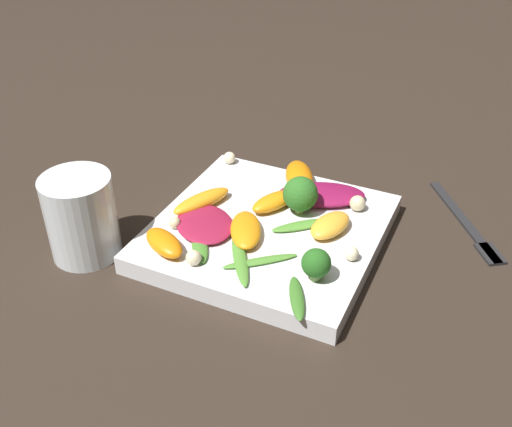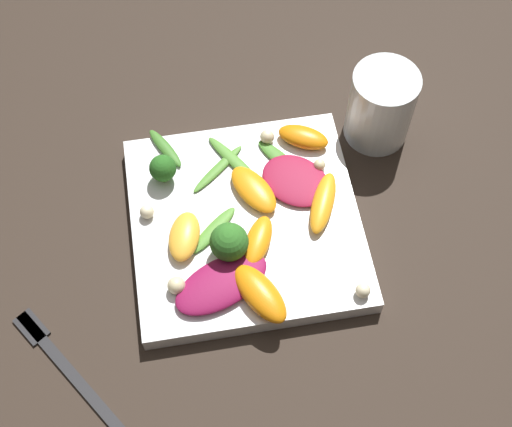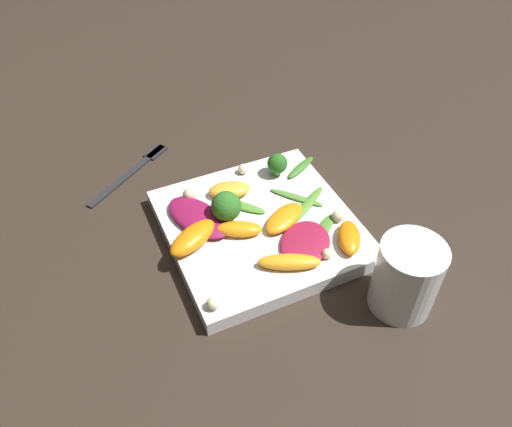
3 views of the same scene
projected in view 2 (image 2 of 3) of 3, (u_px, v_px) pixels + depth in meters
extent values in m
plane|color=#2D231C|center=(246.00, 228.00, 0.78)|extent=(2.40, 2.40, 0.00)
cube|color=white|center=(245.00, 223.00, 0.78)|extent=(0.24, 0.24, 0.02)
cylinder|color=white|center=(381.00, 106.00, 0.81)|extent=(0.08, 0.08, 0.09)
cube|color=#262628|center=(70.00, 372.00, 0.70)|extent=(0.11, 0.15, 0.01)
cube|color=#262628|center=(31.00, 327.00, 0.72)|extent=(0.04, 0.04, 0.01)
ellipsoid|color=maroon|center=(221.00, 283.00, 0.72)|extent=(0.12, 0.09, 0.01)
ellipsoid|color=maroon|center=(296.00, 181.00, 0.78)|extent=(0.10, 0.10, 0.01)
ellipsoid|color=orange|center=(257.00, 294.00, 0.71)|extent=(0.06, 0.08, 0.02)
ellipsoid|color=orange|center=(322.00, 199.00, 0.77)|extent=(0.05, 0.08, 0.02)
ellipsoid|color=orange|center=(258.00, 241.00, 0.74)|extent=(0.05, 0.07, 0.02)
ellipsoid|color=#FCAD33|center=(184.00, 236.00, 0.74)|extent=(0.05, 0.06, 0.02)
ellipsoid|color=orange|center=(254.00, 189.00, 0.77)|extent=(0.06, 0.08, 0.02)
ellipsoid|color=orange|center=(303.00, 137.00, 0.81)|extent=(0.06, 0.05, 0.02)
cylinder|color=#84AD5B|center=(164.00, 175.00, 0.79)|extent=(0.01, 0.01, 0.01)
sphere|color=#26601E|center=(163.00, 168.00, 0.77)|extent=(0.03, 0.03, 0.03)
cylinder|color=#7A9E51|center=(230.00, 250.00, 0.74)|extent=(0.01, 0.01, 0.01)
sphere|color=#2D6B23|center=(229.00, 242.00, 0.72)|extent=(0.04, 0.04, 0.04)
ellipsoid|color=#518E33|center=(218.00, 169.00, 0.79)|extent=(0.07, 0.06, 0.00)
ellipsoid|color=#518E33|center=(213.00, 230.00, 0.76)|extent=(0.06, 0.06, 0.01)
ellipsoid|color=#518E33|center=(235.00, 162.00, 0.80)|extent=(0.06, 0.08, 0.01)
ellipsoid|color=#47842D|center=(279.00, 158.00, 0.80)|extent=(0.05, 0.06, 0.01)
ellipsoid|color=#3D7528|center=(165.00, 148.00, 0.81)|extent=(0.04, 0.06, 0.01)
sphere|color=beige|center=(267.00, 137.00, 0.81)|extent=(0.02, 0.02, 0.02)
sphere|color=beige|center=(320.00, 165.00, 0.79)|extent=(0.01, 0.01, 0.01)
sphere|color=beige|center=(147.00, 212.00, 0.76)|extent=(0.02, 0.02, 0.02)
sphere|color=beige|center=(363.00, 290.00, 0.72)|extent=(0.02, 0.02, 0.02)
sphere|color=beige|center=(176.00, 286.00, 0.72)|extent=(0.02, 0.02, 0.02)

